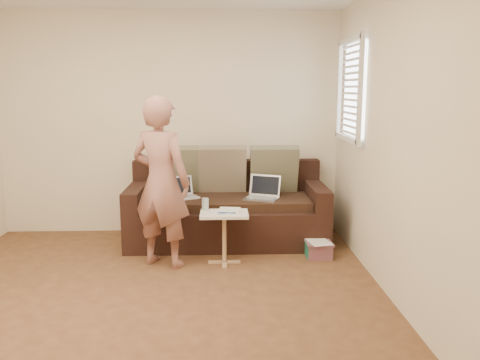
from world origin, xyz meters
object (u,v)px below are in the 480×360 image
Objects in this scene: person at (161,182)px; drinking_glass at (205,204)px; laptop_silver at (262,199)px; side_table at (224,238)px; laptop_white at (183,198)px; striped_box at (318,249)px; sofa at (227,205)px.

person is 13.83× the size of drinking_glass.
person is at bearing -126.05° from laptop_silver.
drinking_glass is at bearing 148.44° from side_table.
person is at bearing -162.10° from drinking_glass.
laptop_silver is 1.12× the size of laptop_white.
side_table is 0.39m from drinking_glass.
striped_box is (0.56, -0.43, -0.44)m from laptop_silver.
laptop_white is 0.75m from person.
laptop_silver is 0.21× the size of person.
laptop_silver is at bearing 53.68° from side_table.
sofa reaches higher than drinking_glass.
person is at bearing -174.56° from striped_box.
sofa is at bearing -106.99° from person.
striped_box is (1.58, 0.15, -0.74)m from person.
laptop_white is at bearing 160.14° from striped_box.
person is (-0.64, -0.73, 0.40)m from sofa.
drinking_glass is at bearing -179.21° from striped_box.
drinking_glass is (-0.23, -0.59, 0.15)m from sofa.
laptop_white reaches higher than striped_box.
laptop_white is 1.57m from striped_box.
laptop_silver is 0.75m from drinking_glass.
drinking_glass reaches higher than side_table.
laptop_white is 0.59m from drinking_glass.
side_table is at bearing -153.76° from person.
sofa is at bearing 148.39° from striped_box.
laptop_white is 2.66× the size of drinking_glass.
side_table is at bearing -83.64° from laptop_white.
sofa reaches higher than laptop_white.
drinking_glass is at bearing -92.24° from laptop_white.
person is at bearing -131.47° from sofa.
sofa reaches higher than striped_box.
side_table is 1.00m from striped_box.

